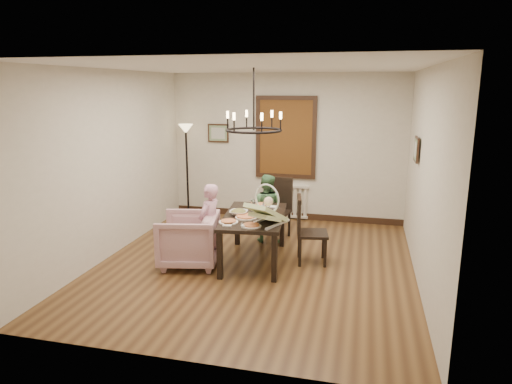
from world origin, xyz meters
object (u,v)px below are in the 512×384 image
at_px(chair_far, 276,209).
at_px(baby_bouncer, 266,211).
at_px(dining_table, 254,221).
at_px(chair_right, 312,230).
at_px(drinking_glass, 253,210).
at_px(seated_man, 266,214).
at_px(armchair, 188,240).
at_px(elderly_woman, 210,231).
at_px(floor_lamp, 187,172).

bearing_deg(chair_far, baby_bouncer, -75.68).
bearing_deg(dining_table, chair_right, 4.35).
relative_size(chair_right, baby_bouncer, 1.71).
height_order(dining_table, chair_far, chair_far).
xyz_separation_m(dining_table, drinking_glass, (-0.03, 0.06, 0.15)).
distance_m(chair_far, drinking_glass, 1.09).
height_order(dining_table, seated_man, seated_man).
distance_m(chair_far, armchair, 1.78).
xyz_separation_m(chair_far, seated_man, (-0.12, -0.19, -0.05)).
xyz_separation_m(dining_table, chair_far, (0.11, 1.11, -0.11)).
height_order(armchair, drinking_glass, drinking_glass).
height_order(elderly_woman, baby_bouncer, baby_bouncer).
bearing_deg(dining_table, baby_bouncer, -63.02).
height_order(chair_far, floor_lamp, floor_lamp).
relative_size(chair_right, elderly_woman, 1.02).
relative_size(chair_far, elderly_woman, 1.05).
bearing_deg(armchair, elderly_woman, 100.78).
height_order(dining_table, chair_right, chair_right).
bearing_deg(chair_right, floor_lamp, 45.24).
height_order(chair_far, chair_right, chair_far).
height_order(baby_bouncer, drinking_glass, baby_bouncer).
relative_size(chair_far, armchair, 1.24).
bearing_deg(floor_lamp, dining_table, -47.52).
xyz_separation_m(armchair, elderly_woman, (0.29, 0.12, 0.11)).
relative_size(chair_right, floor_lamp, 0.56).
bearing_deg(baby_bouncer, elderly_woman, -167.51).
bearing_deg(chair_far, seated_man, -114.83).
distance_m(armchair, floor_lamp, 2.61).
relative_size(dining_table, drinking_glass, 12.10).
bearing_deg(floor_lamp, seated_man, -30.87).
bearing_deg(elderly_woman, chair_far, 166.61).
bearing_deg(elderly_woman, drinking_glass, 131.43).
xyz_separation_m(dining_table, elderly_woman, (-0.61, -0.24, -0.13)).
bearing_deg(floor_lamp, elderly_woman, -61.12).
height_order(armchair, elderly_woman, elderly_woman).
bearing_deg(chair_right, baby_bouncer, 125.23).
distance_m(drinking_glass, floor_lamp, 2.68).
bearing_deg(seated_man, drinking_glass, 94.75).
xyz_separation_m(armchair, seated_man, (0.88, 1.28, 0.09)).
bearing_deg(drinking_glass, floor_lamp, 132.92).
relative_size(dining_table, chair_right, 1.59).
relative_size(baby_bouncer, drinking_glass, 4.43).
relative_size(elderly_woman, floor_lamp, 0.55).
bearing_deg(elderly_woman, baby_bouncer, 92.65).
xyz_separation_m(dining_table, baby_bouncer, (0.27, -0.42, 0.28)).
xyz_separation_m(chair_right, armchair, (-1.74, -0.51, -0.12)).
height_order(chair_right, armchair, chair_right).
height_order(dining_table, floor_lamp, floor_lamp).
height_order(chair_right, seated_man, chair_right).
relative_size(dining_table, elderly_woman, 1.62).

